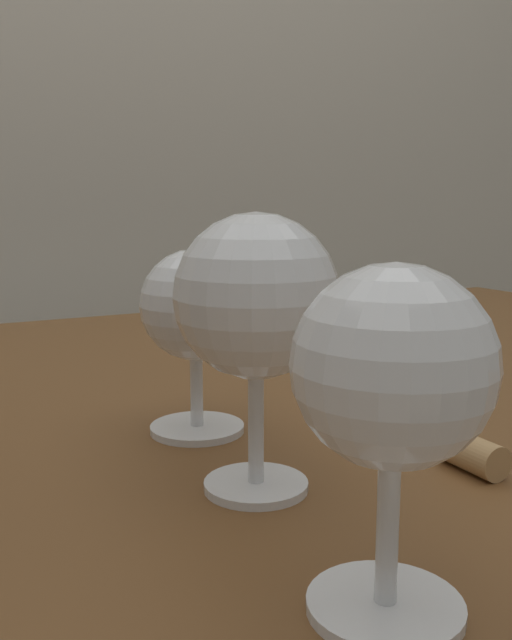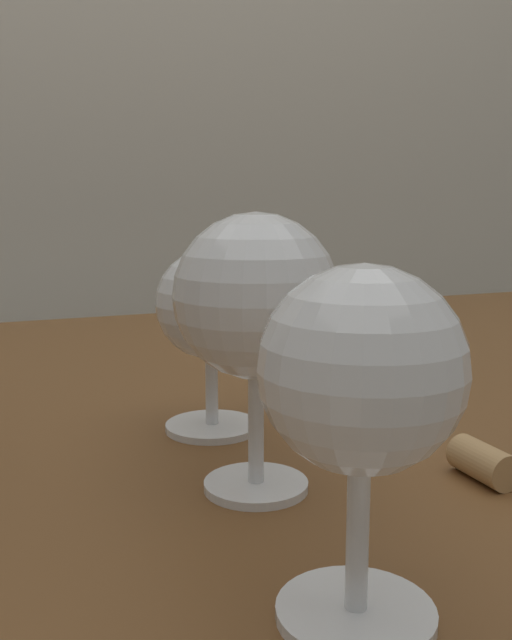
{
  "view_description": "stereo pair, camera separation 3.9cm",
  "coord_description": "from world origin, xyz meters",
  "px_view_note": "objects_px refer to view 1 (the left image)",
  "views": [
    {
      "loc": [
        -0.24,
        -0.53,
        0.92
      ],
      "look_at": [
        -0.06,
        -0.2,
        0.85
      ],
      "focal_mm": 39.41,
      "sensor_mm": 36.0,
      "label": 1
    },
    {
      "loc": [
        -0.2,
        -0.55,
        0.92
      ],
      "look_at": [
        -0.06,
        -0.2,
        0.85
      ],
      "focal_mm": 39.41,
      "sensor_mm": 36.0,
      "label": 2
    }
  ],
  "objects_px": {
    "wine_glass_port": "(393,377)",
    "cork": "(473,454)",
    "wine_glass_amber": "(195,309)",
    "wine_glass_chardonnay": "(256,299)"
  },
  "relations": [
    {
      "from": "wine_glass_port",
      "to": "cork",
      "type": "distance_m",
      "value": 0.19
    },
    {
      "from": "wine_glass_port",
      "to": "wine_glass_chardonnay",
      "type": "height_order",
      "value": "wine_glass_chardonnay"
    },
    {
      "from": "wine_glass_port",
      "to": "cork",
      "type": "bearing_deg",
      "value": 34.3
    },
    {
      "from": "wine_glass_amber",
      "to": "wine_glass_port",
      "type": "bearing_deg",
      "value": -94.4
    },
    {
      "from": "wine_glass_amber",
      "to": "cork",
      "type": "bearing_deg",
      "value": -50.37
    },
    {
      "from": "wine_glass_port",
      "to": "wine_glass_amber",
      "type": "xyz_separation_m",
      "value": [
        0.02,
        0.24,
        -0.01
      ]
    },
    {
      "from": "wine_glass_chardonnay",
      "to": "cork",
      "type": "height_order",
      "value": "wine_glass_chardonnay"
    },
    {
      "from": "wine_glass_port",
      "to": "wine_glass_chardonnay",
      "type": "relative_size",
      "value": 0.9
    },
    {
      "from": "wine_glass_port",
      "to": "wine_glass_chardonnay",
      "type": "bearing_deg",
      "value": 85.92
    },
    {
      "from": "wine_glass_port",
      "to": "wine_glass_amber",
      "type": "height_order",
      "value": "wine_glass_port"
    }
  ]
}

